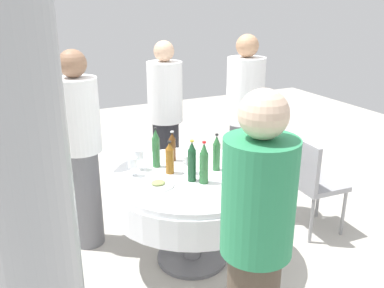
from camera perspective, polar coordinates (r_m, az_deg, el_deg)
ground_plane at (r=3.47m, az=0.00°, el=-15.54°), size 10.00×10.00×0.00m
dining_table at (r=3.16m, az=0.00°, el=-6.81°), size 1.24×1.24×0.74m
bottle_green_far at (r=2.91m, az=1.67°, el=-2.76°), size 0.07×0.07×0.31m
bottle_green_north at (r=3.20m, az=-5.01°, el=-0.65°), size 0.06×0.06×0.32m
bottle_amber_right at (r=3.09m, az=-3.11°, el=-1.99°), size 0.06×0.06×0.26m
bottle_green_mid at (r=3.14m, az=3.41°, el=-1.30°), size 0.06×0.06×0.29m
bottle_dark_green_outer at (r=2.95m, az=-0.02°, el=-2.50°), size 0.06×0.06×0.31m
bottle_amber_front at (r=2.79m, az=4.81°, el=-4.46°), size 0.06×0.06×0.26m
bottle_brown_east at (r=3.33m, az=-2.75°, el=-0.41°), size 0.06×0.06×0.25m
wine_glass_mid at (r=3.17m, az=-7.36°, el=-1.59°), size 0.07×0.07×0.16m
wine_glass_outer at (r=3.09m, az=-0.55°, el=-2.31°), size 0.06×0.06×0.14m
wine_glass_front at (r=3.08m, az=-8.22°, el=-2.67°), size 0.07×0.07×0.14m
plate_near at (r=3.14m, az=7.85°, el=-3.97°), size 0.22×0.22×0.02m
plate_south at (r=2.93m, az=-4.70°, el=-5.61°), size 0.22×0.22×0.04m
knife_north at (r=3.42m, az=0.30°, el=-1.84°), size 0.04×0.18×0.00m
spoon_right at (r=2.80m, az=-0.22°, el=-6.96°), size 0.15×0.13×0.00m
folded_napkin at (r=3.41m, az=5.85°, el=-1.86°), size 0.17×0.17×0.02m
person_far at (r=4.09m, az=-3.69°, el=3.29°), size 0.34×0.34×1.62m
person_north at (r=2.04m, az=8.76°, el=-14.31°), size 0.34×0.34×1.64m
person_right at (r=3.82m, az=7.19°, el=2.73°), size 0.34×0.34×1.70m
person_mid at (r=3.40m, az=-15.16°, el=-0.60°), size 0.34×0.34×1.64m
chair_front at (r=3.72m, az=16.17°, el=-4.57°), size 0.42×0.42×0.87m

